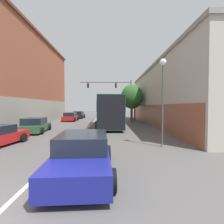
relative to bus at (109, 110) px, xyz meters
name	(u,v)px	position (x,y,z in m)	size (l,w,h in m)	color
ground_plane	(0,212)	(-2.32, -16.35, -1.94)	(160.00, 160.00, 0.00)	#565454
lane_center_line	(86,129)	(-2.32, -2.01, -1.93)	(0.14, 40.67, 0.01)	silver
building_left_brick	(1,78)	(-13.70, 2.27, 4.02)	(10.22, 24.28, 11.67)	#995138
building_right_storefront	(174,95)	(8.20, 1.81, 1.82)	(6.36, 26.60, 7.29)	#B7B2A3
bus	(109,110)	(0.00, 0.00, 0.00)	(3.25, 10.26, 3.46)	#145133
hatchback_foreground	(83,154)	(-0.82, -14.06, -1.28)	(2.33, 4.66, 1.38)	navy
parked_car_left_near	(70,117)	(-6.23, 7.76, -1.28)	(2.16, 3.88, 1.38)	red
parked_car_left_mid	(79,115)	(-6.07, 14.20, -1.28)	(2.17, 4.04, 1.39)	black
parked_car_left_distant	(35,125)	(-6.70, -4.28, -1.31)	(2.46, 4.49, 1.33)	#285633
traffic_signal_gantry	(116,91)	(1.11, 8.32, 2.85)	(8.33, 0.36, 6.59)	#514C47
street_lamp	(163,89)	(3.20, -10.15, 1.41)	(0.39, 0.39, 5.11)	#47474C
street_tree_near	(132,97)	(3.38, 5.53, 1.84)	(3.25, 2.92, 5.58)	#4C3823
street_tree_far	(135,97)	(4.20, 8.52, 2.02)	(2.95, 2.66, 5.59)	brown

